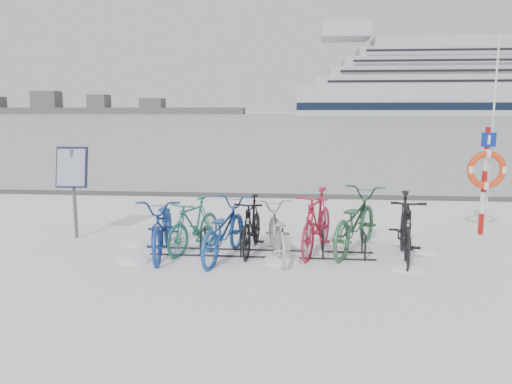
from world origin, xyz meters
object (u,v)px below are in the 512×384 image
Objects in this scene: info_board at (72,173)px; cruise_ferry at (462,86)px; bike_rack at (262,245)px; lifebuoy_station at (486,170)px.

info_board is 0.01× the size of cruise_ferry.
lifebuoy_station reaches higher than bike_rack.
cruise_ferry is at bearing 72.26° from bike_rack.
bike_rack is at bearing -157.83° from lifebuoy_station.
lifebuoy_station is at bearing 22.17° from bike_rack.
cruise_ferry is at bearing 73.30° from lifebuoy_station.
lifebuoy_station is at bearing -106.70° from cruise_ferry.
cruise_ferry is (66.57, 195.25, 10.26)m from info_board.
bike_rack is 4.95m from lifebuoy_station.
info_board is 0.46× the size of lifebuoy_station.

